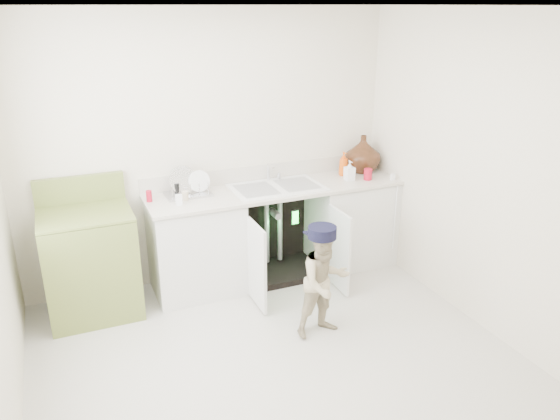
# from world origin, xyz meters

# --- Properties ---
(ground) EXTENTS (3.50, 3.50, 0.00)m
(ground) POSITION_xyz_m (0.00, 0.00, 0.00)
(ground) COLOR #B8AFA1
(ground) RESTS_ON ground
(room_shell) EXTENTS (6.00, 5.50, 1.26)m
(room_shell) POSITION_xyz_m (0.00, 0.00, 1.25)
(room_shell) COLOR silver
(room_shell) RESTS_ON ground
(counter_run) EXTENTS (2.44, 1.02, 1.28)m
(counter_run) POSITION_xyz_m (0.60, 1.21, 0.48)
(counter_run) COLOR white
(counter_run) RESTS_ON ground
(avocado_stove) EXTENTS (0.74, 0.65, 1.15)m
(avocado_stove) POSITION_xyz_m (-1.17, 1.18, 0.47)
(avocado_stove) COLOR olive
(avocado_stove) RESTS_ON ground
(repair_worker) EXTENTS (0.47, 0.95, 0.93)m
(repair_worker) POSITION_xyz_m (0.49, 0.11, 0.47)
(repair_worker) COLOR beige
(repair_worker) RESTS_ON ground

